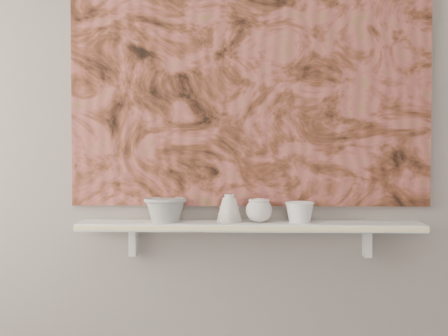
{
  "coord_description": "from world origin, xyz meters",
  "views": [
    {
      "loc": [
        -0.02,
        -1.03,
        1.24
      ],
      "look_at": [
        -0.1,
        1.49,
        1.15
      ],
      "focal_mm": 50.0,
      "sensor_mm": 36.0,
      "label": 1
    }
  ],
  "objects_px": {
    "shelf": "(250,226)",
    "bowl_grey": "(165,210)",
    "painting": "(250,75)",
    "bell_vessel": "(229,208)",
    "bowl_white": "(300,212)",
    "cup_cream": "(259,210)"
  },
  "relations": [
    {
      "from": "bell_vessel",
      "to": "painting",
      "type": "bearing_deg",
      "value": 44.21
    },
    {
      "from": "bowl_white",
      "to": "shelf",
      "type": "bearing_deg",
      "value": 180.0
    },
    {
      "from": "painting",
      "to": "bell_vessel",
      "type": "height_order",
      "value": "painting"
    },
    {
      "from": "bell_vessel",
      "to": "bowl_white",
      "type": "bearing_deg",
      "value": 0.0
    },
    {
      "from": "bowl_white",
      "to": "cup_cream",
      "type": "bearing_deg",
      "value": 180.0
    },
    {
      "from": "bell_vessel",
      "to": "cup_cream",
      "type": "bearing_deg",
      "value": 0.0
    },
    {
      "from": "painting",
      "to": "bell_vessel",
      "type": "relative_size",
      "value": 12.94
    },
    {
      "from": "bowl_white",
      "to": "bell_vessel",
      "type": "bearing_deg",
      "value": 180.0
    },
    {
      "from": "bell_vessel",
      "to": "bowl_white",
      "type": "height_order",
      "value": "bell_vessel"
    },
    {
      "from": "painting",
      "to": "bowl_grey",
      "type": "height_order",
      "value": "painting"
    },
    {
      "from": "cup_cream",
      "to": "bowl_white",
      "type": "distance_m",
      "value": 0.17
    },
    {
      "from": "bowl_white",
      "to": "painting",
      "type": "bearing_deg",
      "value": 158.45
    },
    {
      "from": "painting",
      "to": "bowl_grey",
      "type": "distance_m",
      "value": 0.66
    },
    {
      "from": "shelf",
      "to": "painting",
      "type": "relative_size",
      "value": 0.93
    },
    {
      "from": "cup_cream",
      "to": "bell_vessel",
      "type": "relative_size",
      "value": 0.93
    },
    {
      "from": "bowl_white",
      "to": "bowl_grey",
      "type": "bearing_deg",
      "value": 180.0
    },
    {
      "from": "shelf",
      "to": "bowl_grey",
      "type": "bearing_deg",
      "value": 180.0
    },
    {
      "from": "painting",
      "to": "bowl_grey",
      "type": "relative_size",
      "value": 8.55
    },
    {
      "from": "shelf",
      "to": "bowl_grey",
      "type": "xyz_separation_m",
      "value": [
        -0.34,
        0.0,
        0.07
      ]
    },
    {
      "from": "painting",
      "to": "bell_vessel",
      "type": "bearing_deg",
      "value": -135.79
    },
    {
      "from": "shelf",
      "to": "cup_cream",
      "type": "xyz_separation_m",
      "value": [
        0.04,
        0.0,
        0.06
      ]
    },
    {
      "from": "painting",
      "to": "bowl_white",
      "type": "xyz_separation_m",
      "value": [
        0.2,
        -0.08,
        -0.57
      ]
    }
  ]
}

